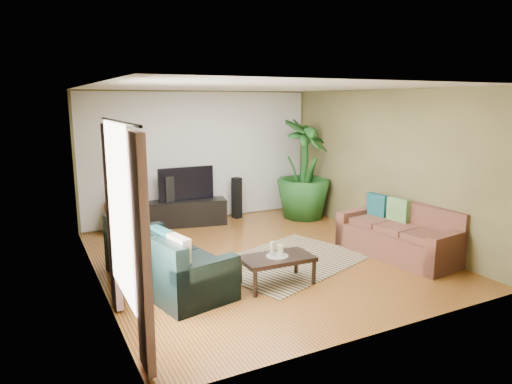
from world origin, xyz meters
TOP-DOWN VIEW (x-y plane):
  - floor at (0.00, 0.00)m, footprint 5.50×5.50m
  - ceiling at (0.00, 0.00)m, footprint 5.50×5.50m
  - wall_back at (0.00, 2.75)m, footprint 5.00×0.00m
  - wall_front at (0.00, -2.75)m, footprint 5.00×0.00m
  - wall_left at (-2.50, 0.00)m, footprint 0.00×5.50m
  - wall_right at (2.50, 0.00)m, footprint 0.00×5.50m
  - backwall_panel at (0.00, 2.74)m, footprint 4.90×0.00m
  - window_pane at (-2.48, -1.60)m, footprint 0.00×1.80m
  - curtain_near at (-2.43, -2.35)m, footprint 0.08×0.35m
  - curtain_far at (-2.43, -0.85)m, footprint 0.08×0.35m
  - curtain_rod at (-2.43, -1.60)m, footprint 0.03×1.90m
  - sofa_left at (-1.66, -0.36)m, footprint 1.37×2.30m
  - sofa_right at (2.03, -0.93)m, footprint 1.13×2.07m
  - area_rug at (0.29, -0.36)m, footprint 2.82×2.40m
  - coffee_table at (-0.32, -1.06)m, footprint 1.01×0.58m
  - candle_tray at (-0.32, -1.06)m, footprint 0.31×0.31m
  - candle_tall at (-0.38, -1.03)m, footprint 0.06×0.06m
  - candle_mid at (-0.28, -1.10)m, footprint 0.06×0.06m
  - candle_short at (-0.25, -1.00)m, footprint 0.06×0.06m
  - tv_stand at (-0.44, 2.43)m, footprint 1.62×0.77m
  - television at (-0.44, 2.45)m, footprint 1.14×0.06m
  - speaker_left at (-0.80, 2.50)m, footprint 0.22×0.23m
  - speaker_right at (0.71, 2.50)m, footprint 0.20×0.21m
  - potted_plant at (2.01, 1.87)m, footprint 1.64×1.64m
  - plant_pot at (2.01, 1.87)m, footprint 0.39×0.39m
  - pedestal at (-1.88, 2.50)m, footprint 0.41×0.41m
  - vase at (-1.88, 2.50)m, footprint 0.32×0.32m
  - side_table at (-1.77, 0.50)m, footprint 0.55×0.55m

SIDE VIEW (x-z plane):
  - floor at x=0.00m, z-range 0.00..0.00m
  - area_rug at x=0.29m, z-range 0.00..0.01m
  - plant_pot at x=2.01m, z-range 0.00..0.30m
  - pedestal at x=-1.88m, z-range 0.00..0.35m
  - coffee_table at x=-0.32m, z-range 0.00..0.40m
  - tv_stand at x=-0.44m, z-range 0.00..0.52m
  - side_table at x=-1.77m, z-range 0.00..0.54m
  - candle_tray at x=-0.32m, z-range 0.40..0.42m
  - sofa_left at x=-1.66m, z-range 0.00..0.85m
  - sofa_right at x=2.03m, z-range 0.00..0.85m
  - speaker_right at x=0.71m, z-range 0.00..0.88m
  - candle_short at x=-0.25m, z-range 0.42..0.54m
  - candle_mid at x=-0.28m, z-range 0.42..0.57m
  - vase at x=-1.88m, z-range 0.28..0.73m
  - speaker_left at x=-0.80m, z-range 0.00..1.03m
  - candle_tall at x=-0.38m, z-range 0.42..0.62m
  - television at x=-0.44m, z-range 0.52..1.20m
  - potted_plant at x=2.01m, z-range 0.00..2.11m
  - curtain_near at x=-2.43m, z-range 0.05..2.25m
  - curtain_far at x=-2.43m, z-range 0.05..2.25m
  - wall_left at x=-2.50m, z-range -1.40..4.10m
  - wall_right at x=2.50m, z-range -1.40..4.10m
  - wall_back at x=0.00m, z-range -1.15..3.85m
  - wall_front at x=0.00m, z-range -1.15..3.85m
  - backwall_panel at x=0.00m, z-range -1.10..3.80m
  - window_pane at x=-2.48m, z-range 0.50..2.30m
  - curtain_rod at x=-2.43m, z-range 2.28..2.31m
  - ceiling at x=0.00m, z-range 2.70..2.70m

